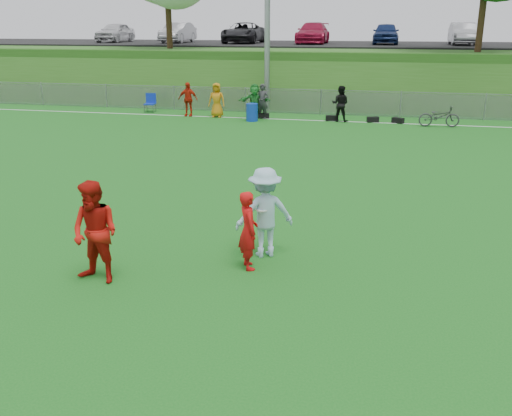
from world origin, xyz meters
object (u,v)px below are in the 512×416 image
(recycling_bin, at_px, (252,112))
(player_blue, at_px, (265,213))
(player_red_center, at_px, (95,233))
(frisbee, at_px, (262,209))
(player_red_left, at_px, (248,230))
(bicycle, at_px, (439,116))

(recycling_bin, bearing_deg, player_blue, -76.21)
(player_red_center, relative_size, frisbee, 7.03)
(player_blue, xyz_separation_m, frisbee, (-0.03, -0.13, 0.11))
(frisbee, xyz_separation_m, recycling_bin, (-3.94, 16.32, -0.61))
(player_red_center, bearing_deg, player_red_left, 37.18)
(player_blue, bearing_deg, player_red_left, 47.64)
(player_red_left, distance_m, bicycle, 17.85)
(player_red_center, relative_size, player_blue, 1.03)
(player_blue, distance_m, frisbee, 0.17)
(recycling_bin, bearing_deg, frisbee, -76.41)
(player_blue, xyz_separation_m, recycling_bin, (-3.98, 16.19, -0.50))
(player_blue, relative_size, recycling_bin, 2.19)
(player_red_left, height_order, recycling_bin, player_red_left)
(player_red_left, xyz_separation_m, frisbee, (0.15, 0.54, 0.26))
(player_red_center, xyz_separation_m, player_blue, (2.74, 1.86, -0.03))
(frisbee, distance_m, bicycle, 17.29)
(player_red_left, distance_m, frisbee, 0.62)
(player_blue, bearing_deg, frisbee, 49.74)
(player_red_center, distance_m, player_blue, 3.31)
(player_red_left, relative_size, player_blue, 0.84)
(player_red_left, distance_m, player_red_center, 2.82)
(player_red_left, height_order, player_blue, player_blue)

